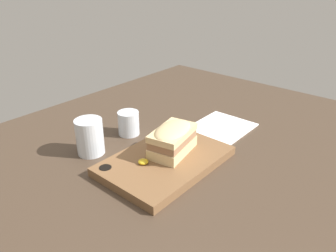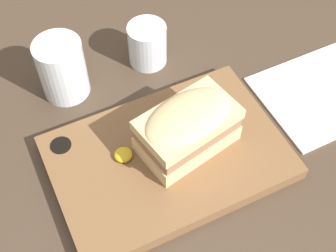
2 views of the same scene
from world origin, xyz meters
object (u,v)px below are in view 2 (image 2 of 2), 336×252
(wine_glass, at_px, (147,45))
(serving_board, at_px, (167,157))
(napkin, at_px, (321,94))
(water_glass, at_px, (63,72))
(sandwich, at_px, (188,127))

(wine_glass, bearing_deg, serving_board, -106.63)
(wine_glass, relative_size, napkin, 0.38)
(water_glass, bearing_deg, napkin, -27.26)
(water_glass, relative_size, wine_glass, 1.37)
(water_glass, xyz_separation_m, napkin, (0.38, -0.20, -0.04))
(serving_board, relative_size, water_glass, 3.30)
(sandwich, bearing_deg, wine_glass, 82.11)
(sandwich, xyz_separation_m, water_glass, (-0.12, 0.20, -0.02))
(serving_board, bearing_deg, water_glass, 113.92)
(serving_board, bearing_deg, sandwich, 4.18)
(serving_board, distance_m, sandwich, 0.06)
(sandwich, distance_m, water_glass, 0.24)
(napkin, bearing_deg, wine_glass, 138.78)
(sandwich, relative_size, wine_glass, 2.05)
(water_glass, height_order, napkin, water_glass)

